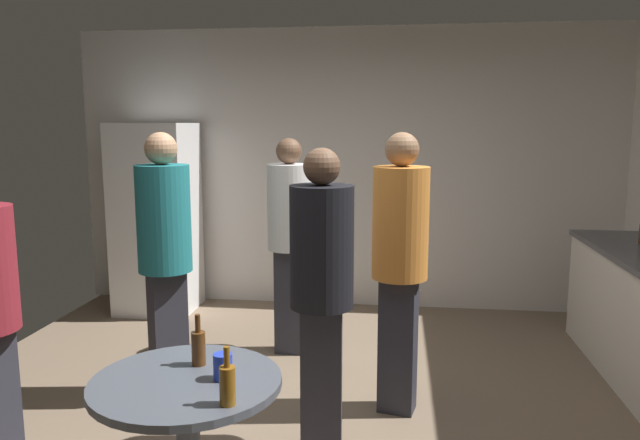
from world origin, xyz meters
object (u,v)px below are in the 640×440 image
foreground_table (187,402)px  person_in_black_shirt (322,278)px  beer_bottle_amber (227,384)px  person_in_white_shirt (290,229)px  beer_bottle_brown (198,347)px  person_in_orange_shirt (400,252)px  person_in_teal_shirt (165,246)px  refrigerator (156,218)px  plastic_cup_blue (223,367)px

foreground_table → person_in_black_shirt: 0.99m
foreground_table → person_in_black_shirt: bearing=59.6°
beer_bottle_amber → person_in_white_shirt: (-0.20, 2.43, 0.17)m
beer_bottle_brown → person_in_orange_shirt: (0.88, 1.18, 0.20)m
person_in_teal_shirt → refrigerator: bearing=164.4°
person_in_white_shirt → person_in_teal_shirt: size_ratio=0.97×
foreground_table → beer_bottle_brown: beer_bottle_brown is taller
foreground_table → beer_bottle_amber: beer_bottle_amber is taller
refrigerator → person_in_white_shirt: refrigerator is taller
beer_bottle_amber → person_in_orange_shirt: (0.64, 1.53, 0.20)m
plastic_cup_blue → person_in_white_shirt: 2.22m
beer_bottle_brown → person_in_black_shirt: bearing=54.4°
beer_bottle_amber → person_in_white_shirt: 2.44m
beer_bottle_brown → person_in_black_shirt: (0.46, 0.65, 0.16)m
refrigerator → beer_bottle_brown: bearing=-64.6°
person_in_orange_shirt → person_in_white_shirt: bearing=-124.8°
person_in_teal_shirt → person_in_orange_shirt: size_ratio=1.00×
beer_bottle_brown → plastic_cup_blue: size_ratio=2.09×
person_in_orange_shirt → beer_bottle_brown: bearing=-24.7°
refrigerator → beer_bottle_amber: 3.75m
refrigerator → person_in_orange_shirt: size_ratio=1.03×
foreground_table → person_in_white_shirt: 2.25m
foreground_table → person_in_black_shirt: size_ratio=0.48×
person_in_teal_shirt → person_in_orange_shirt: (1.49, 0.01, 0.00)m
foreground_table → beer_bottle_amber: (0.24, -0.21, 0.19)m
foreground_table → beer_bottle_brown: size_ratio=3.48×
refrigerator → person_in_teal_shirt: bearing=-66.0°
beer_bottle_brown → plastic_cup_blue: (0.15, -0.14, -0.03)m
beer_bottle_brown → person_in_teal_shirt: size_ratio=0.13×
beer_bottle_amber → foreground_table: bearing=139.2°
person_in_white_shirt → person_in_teal_shirt: bearing=-32.9°
refrigerator → person_in_orange_shirt: refrigerator is taller
beer_bottle_brown → person_in_teal_shirt: bearing=117.5°
plastic_cup_blue → beer_bottle_brown: bearing=137.9°
plastic_cup_blue → person_in_black_shirt: size_ratio=0.07×
plastic_cup_blue → person_in_orange_shirt: size_ratio=0.06×
foreground_table → person_in_teal_shirt: bearing=114.6°
plastic_cup_blue → person_in_teal_shirt: size_ratio=0.06×
person_in_black_shirt → plastic_cup_blue: bearing=-25.4°
plastic_cup_blue → person_in_black_shirt: 0.87m
person_in_white_shirt → beer_bottle_brown: bearing=1.7°
refrigerator → person_in_black_shirt: (1.89, -2.36, 0.08)m
person_in_white_shirt → person_in_teal_shirt: person_in_teal_shirt is taller
refrigerator → foreground_table: size_ratio=2.25×
refrigerator → person_in_black_shirt: refrigerator is taller
person_in_orange_shirt → refrigerator: bearing=-116.4°
beer_bottle_amber → person_in_teal_shirt: 1.76m
foreground_table → beer_bottle_brown: bearing=88.1°
person_in_teal_shirt → beer_bottle_amber: bearing=-10.7°
plastic_cup_blue → foreground_table: bearing=-173.9°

